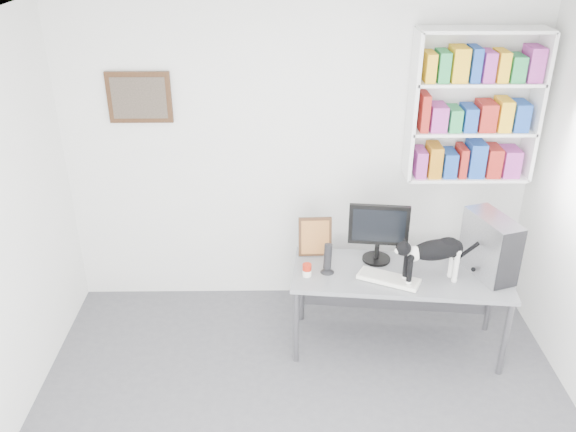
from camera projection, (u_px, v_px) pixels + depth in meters
The scene contains 11 objects.
room at pixel (309, 289), 3.44m from camera, with size 4.01×4.01×2.70m.
bookshelf at pixel (474, 107), 4.88m from camera, with size 1.03×0.28×1.24m, color white.
wall_art at pixel (139, 98), 4.93m from camera, with size 0.52×0.04×0.42m, color #452A16.
desk at pixel (397, 309), 4.96m from camera, with size 1.70×0.66×0.71m, color gray.
monitor at pixel (378, 233), 4.85m from camera, with size 0.48×0.23×0.51m, color black.
keyboard at pixel (389, 279), 4.68m from camera, with size 0.47×0.18×0.04m, color white.
pc_tower at pixel (490, 246), 4.69m from camera, with size 0.22×0.49×0.49m, color silver.
speaker at pixel (328, 258), 4.74m from camera, with size 0.11×0.11×0.26m, color black.
leaning_print at pixel (315, 236), 4.98m from camera, with size 0.27×0.11×0.34m, color #452A16.
soup_can at pixel (307, 270), 4.73m from camera, with size 0.07×0.07×0.10m, color red.
cat at pixel (434, 261), 4.59m from camera, with size 0.62×0.16×0.38m, color black, non-canonical shape.
Camera 1 is at (-0.16, -2.88, 3.28)m, focal length 38.00 mm.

